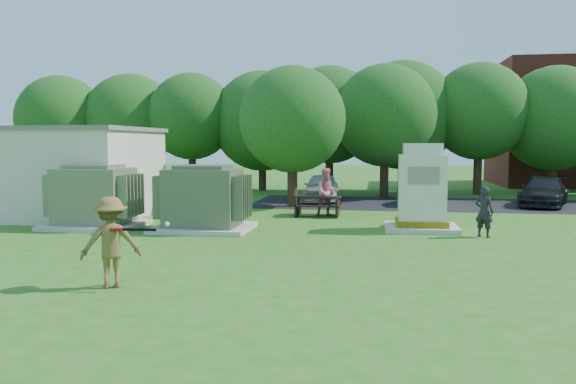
% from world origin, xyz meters
% --- Properties ---
extents(ground, '(120.00, 120.00, 0.00)m').
position_xyz_m(ground, '(0.00, 0.00, 0.00)').
color(ground, '#2D6619').
rests_on(ground, ground).
extents(service_building, '(10.00, 5.00, 3.20)m').
position_xyz_m(service_building, '(-11.00, 7.00, 1.60)').
color(service_building, beige).
rests_on(service_building, ground).
extents(service_building_roof, '(10.20, 5.20, 0.15)m').
position_xyz_m(service_building_roof, '(-11.00, 7.00, 3.27)').
color(service_building_roof, slate).
rests_on(service_building_roof, service_building).
extents(parking_strip, '(20.00, 6.00, 0.01)m').
position_xyz_m(parking_strip, '(7.00, 13.50, 0.01)').
color(parking_strip, '#232326').
rests_on(parking_strip, ground).
extents(transformer_left, '(3.00, 2.40, 2.07)m').
position_xyz_m(transformer_left, '(-6.50, 4.50, 0.97)').
color(transformer_left, beige).
rests_on(transformer_left, ground).
extents(transformer_right, '(3.00, 2.40, 2.07)m').
position_xyz_m(transformer_right, '(-2.80, 4.50, 0.97)').
color(transformer_right, beige).
rests_on(transformer_right, ground).
extents(generator_cabinet, '(2.27, 1.85, 2.76)m').
position_xyz_m(generator_cabinet, '(4.05, 5.56, 1.21)').
color(generator_cabinet, beige).
rests_on(generator_cabinet, ground).
extents(picnic_table, '(1.76, 1.32, 0.75)m').
position_xyz_m(picnic_table, '(0.43, 8.52, 0.47)').
color(picnic_table, black).
rests_on(picnic_table, ground).
extents(batter, '(1.30, 1.10, 1.75)m').
position_xyz_m(batter, '(-2.39, -2.62, 0.87)').
color(batter, brown).
rests_on(batter, ground).
extents(person_by_generator, '(0.65, 0.60, 1.50)m').
position_xyz_m(person_by_generator, '(5.77, 4.50, 0.75)').
color(person_by_generator, black).
rests_on(person_by_generator, ground).
extents(person_at_picnic, '(1.06, 0.94, 1.82)m').
position_xyz_m(person_at_picnic, '(0.78, 8.60, 0.91)').
color(person_at_picnic, '#DC7485').
rests_on(person_at_picnic, ground).
extents(car_white, '(1.67, 3.92, 1.32)m').
position_xyz_m(car_white, '(0.03, 14.01, 0.66)').
color(car_white, silver).
rests_on(car_white, ground).
extents(car_silver_a, '(1.98, 4.10, 1.30)m').
position_xyz_m(car_silver_a, '(4.96, 13.65, 0.65)').
color(car_silver_a, silver).
rests_on(car_silver_a, ground).
extents(car_dark, '(3.21, 4.69, 1.26)m').
position_xyz_m(car_dark, '(9.93, 13.56, 0.63)').
color(car_dark, black).
rests_on(car_dark, ground).
extents(batting_equipment, '(1.11, 0.23, 0.19)m').
position_xyz_m(batting_equipment, '(-1.83, -2.73, 1.16)').
color(batting_equipment, black).
rests_on(batting_equipment, ground).
extents(tree_row, '(41.30, 13.30, 7.30)m').
position_xyz_m(tree_row, '(1.75, 18.50, 4.15)').
color(tree_row, '#47301E').
rests_on(tree_row, ground).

